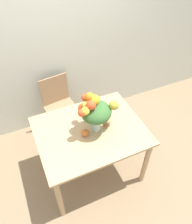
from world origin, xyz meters
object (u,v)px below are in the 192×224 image
(turkey_figurine, at_px, (107,123))
(flower_vase, at_px, (95,111))
(dining_chair_near_window, at_px, (60,106))
(pumpkin, at_px, (85,133))

(turkey_figurine, bearing_deg, flower_vase, -178.65)
(flower_vase, height_order, dining_chair_near_window, flower_vase)
(flower_vase, xyz_separation_m, pumpkin, (-0.13, -0.03, -0.23))
(pumpkin, height_order, turkey_figurine, pumpkin)
(turkey_figurine, distance_m, dining_chair_near_window, 0.96)
(flower_vase, xyz_separation_m, turkey_figurine, (0.14, 0.00, -0.23))
(flower_vase, relative_size, pumpkin, 5.32)
(flower_vase, distance_m, turkey_figurine, 0.27)
(pumpkin, xyz_separation_m, dining_chair_near_window, (-0.04, 0.87, -0.34))
(pumpkin, distance_m, turkey_figurine, 0.28)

